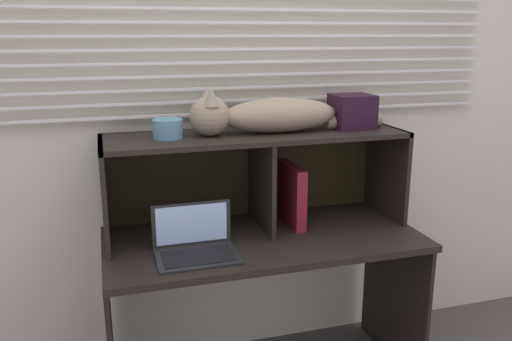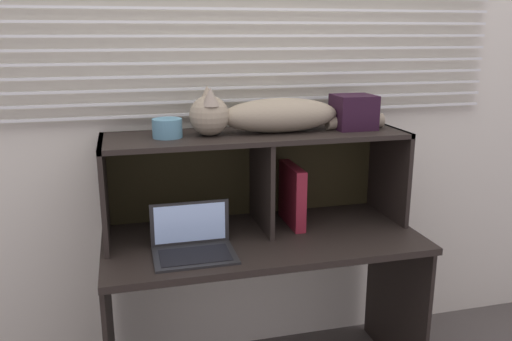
{
  "view_description": "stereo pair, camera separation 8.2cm",
  "coord_description": "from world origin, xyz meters",
  "views": [
    {
      "loc": [
        -0.65,
        -1.89,
        1.63
      ],
      "look_at": [
        0.0,
        0.3,
        1.02
      ],
      "focal_mm": 36.7,
      "sensor_mm": 36.0,
      "label": 1
    },
    {
      "loc": [
        -0.57,
        -1.91,
        1.63
      ],
      "look_at": [
        0.0,
        0.3,
        1.02
      ],
      "focal_mm": 36.7,
      "sensor_mm": 36.0,
      "label": 2
    }
  ],
  "objects": [
    {
      "name": "desk",
      "position": [
        0.0,
        0.18,
        0.6
      ],
      "size": [
        1.39,
        0.65,
        0.75
      ],
      "color": "black",
      "rests_on": "ground"
    },
    {
      "name": "storage_box",
      "position": [
        0.47,
        0.3,
        1.27
      ],
      "size": [
        0.18,
        0.17,
        0.16
      ],
      "primitive_type": "cube",
      "color": "black",
      "rests_on": "hutch_shelf_unit"
    },
    {
      "name": "hutch_shelf_unit",
      "position": [
        0.0,
        0.34,
        1.06
      ],
      "size": [
        1.35,
        0.4,
        0.44
      ],
      "color": "black",
      "rests_on": "desk"
    },
    {
      "name": "binder_upright",
      "position": [
        0.17,
        0.3,
        0.89
      ],
      "size": [
        0.05,
        0.27,
        0.28
      ],
      "primitive_type": "cube",
      "color": "maroon",
      "rests_on": "desk"
    },
    {
      "name": "laptop",
      "position": [
        -0.32,
        0.08,
        0.79
      ],
      "size": [
        0.33,
        0.24,
        0.2
      ],
      "color": "black",
      "rests_on": "desk"
    },
    {
      "name": "cat",
      "position": [
        0.04,
        0.3,
        1.27
      ],
      "size": [
        0.91,
        0.19,
        0.21
      ],
      "color": "gray",
      "rests_on": "hutch_shelf_unit"
    },
    {
      "name": "small_basket",
      "position": [
        -0.39,
        0.3,
        1.23
      ],
      "size": [
        0.13,
        0.13,
        0.08
      ],
      "primitive_type": "cylinder",
      "color": "teal",
      "rests_on": "hutch_shelf_unit"
    },
    {
      "name": "book_stack",
      "position": [
        -0.29,
        0.3,
        0.78
      ],
      "size": [
        0.17,
        0.25,
        0.06
      ],
      "color": "#426D4D",
      "rests_on": "desk"
    },
    {
      "name": "back_panel_with_blinds",
      "position": [
        0.0,
        0.55,
        1.26
      ],
      "size": [
        4.4,
        0.08,
        2.5
      ],
      "color": "beige",
      "rests_on": "ground"
    }
  ]
}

